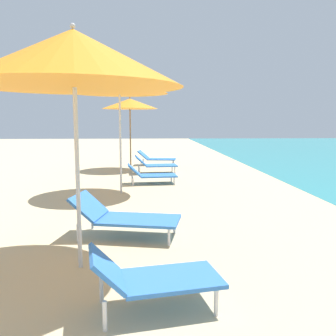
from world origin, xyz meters
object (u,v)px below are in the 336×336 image
at_px(lounger_third_inland, 153,277).
at_px(umbrella_farthest, 130,104).
at_px(lounger_farthest_inland, 155,164).
at_px(lounger_third_shoreside, 124,216).
at_px(umbrella_third, 74,58).
at_px(umbrella_fourth, 119,81).
at_px(lounger_fourth_shoreside, 151,174).
at_px(lounger_farthest_shoreside, 156,158).

xyz_separation_m(lounger_third_inland, umbrella_farthest, (-0.69, 9.76, 2.01)).
distance_m(umbrella_farthest, lounger_farthest_inland, 2.44).
bearing_deg(lounger_third_shoreside, umbrella_third, -100.38).
relative_size(lounger_third_inland, umbrella_fourth, 0.43).
bearing_deg(lounger_third_shoreside, lounger_fourth_shoreside, 96.18).
bearing_deg(lounger_fourth_shoreside, umbrella_farthest, 98.19).
xyz_separation_m(umbrella_third, lounger_third_shoreside, (0.45, 1.11, -2.11)).
xyz_separation_m(lounger_third_inland, umbrella_fourth, (-0.70, 5.44, 2.33)).
height_order(lounger_third_inland, umbrella_fourth, umbrella_fourth).
bearing_deg(lounger_farthest_inland, umbrella_farthest, 125.11).
bearing_deg(lounger_fourth_shoreside, lounger_farthest_shoreside, 81.76).
relative_size(umbrella_fourth, lounger_farthest_inland, 2.10).
bearing_deg(lounger_farthest_shoreside, umbrella_farthest, -121.81).
distance_m(umbrella_third, umbrella_farthest, 8.74).
bearing_deg(lounger_farthest_shoreside, umbrella_third, -88.84).
xyz_separation_m(umbrella_farthest, lounger_farthest_inland, (0.86, -1.04, -2.03)).
bearing_deg(lounger_third_shoreside, umbrella_farthest, 103.71).
relative_size(umbrella_third, lounger_farthest_shoreside, 1.81).
bearing_deg(umbrella_third, lounger_farthest_inland, 82.40).
height_order(lounger_third_shoreside, umbrella_farthest, umbrella_farthest).
bearing_deg(lounger_farthest_inland, lounger_farthest_shoreside, 83.21).
bearing_deg(umbrella_farthest, lounger_farthest_inland, -50.39).
height_order(umbrella_third, lounger_third_inland, umbrella_third).
relative_size(lounger_third_inland, lounger_farthest_inland, 0.90).
relative_size(lounger_farthest_shoreside, lounger_farthest_inland, 1.08).
xyz_separation_m(lounger_third_shoreside, lounger_third_inland, (0.41, -2.14, 0.00)).
distance_m(umbrella_fourth, umbrella_farthest, 4.33).
bearing_deg(umbrella_third, lounger_fourth_shoreside, 81.18).
height_order(umbrella_farthest, lounger_farthest_inland, umbrella_farthest).
distance_m(lounger_third_shoreside, lounger_farthest_shoreside, 8.80).
bearing_deg(lounger_third_inland, lounger_farthest_inland, 78.19).
xyz_separation_m(umbrella_third, lounger_farthest_inland, (1.03, 7.70, -2.13)).
xyz_separation_m(lounger_third_inland, lounger_fourth_shoreside, (0.03, 6.73, -0.05)).
bearing_deg(lounger_farthest_inland, lounger_third_inland, -95.62).
xyz_separation_m(umbrella_fourth, umbrella_farthest, (0.02, 4.32, -0.32)).
distance_m(lounger_third_shoreside, umbrella_farthest, 7.89).
relative_size(umbrella_third, lounger_third_shoreside, 1.66).
relative_size(lounger_fourth_shoreside, lounger_farthest_shoreside, 0.91).
bearing_deg(umbrella_fourth, umbrella_third, -91.98).
bearing_deg(lounger_farthest_inland, umbrella_third, -102.09).
bearing_deg(umbrella_fourth, umbrella_farthest, 89.80).
bearing_deg(lounger_farthest_shoreside, lounger_third_shoreside, -86.75).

